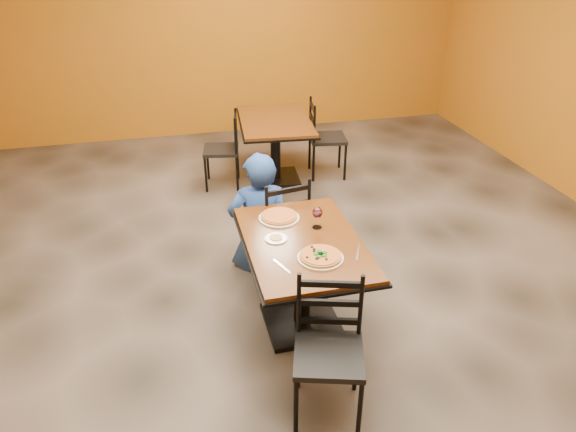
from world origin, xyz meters
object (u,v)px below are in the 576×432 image
object	(u,v)px
chair_main_far	(279,222)
plate_far	(279,218)
table_second	(275,136)
side_plate	(276,239)
chair_second_right	(328,139)
pizza_main	(321,256)
diner	(259,211)
table_main	(303,264)
plate_main	(320,258)
chair_second_left	(221,150)
chair_main_near	(329,356)
pizza_far	(279,216)
wine_glass	(317,217)

from	to	relation	value
chair_main_far	plate_far	xyz separation A→B (m)	(-0.10, -0.45, 0.30)
table_second	plate_far	xyz separation A→B (m)	(-0.48, -2.29, 0.20)
chair_main_far	side_plate	xyz separation A→B (m)	(-0.19, -0.74, 0.30)
chair_second_right	pizza_main	bearing A→B (deg)	170.05
table_second	diner	world-z (taller)	diner
table_main	plate_main	size ratio (longest dim) A/B	3.97
chair_second_left	chair_second_right	bearing A→B (deg)	100.01
side_plate	chair_second_right	bearing A→B (deg)	64.88
chair_main_near	chair_second_left	world-z (taller)	chair_main_near
table_second	chair_main_far	distance (m)	1.89
plate_main	pizza_far	distance (m)	0.62
chair_second_right	plate_main	distance (m)	3.08
chair_main_near	side_plate	xyz separation A→B (m)	(-0.11, 0.91, 0.30)
plate_far	side_plate	xyz separation A→B (m)	(-0.09, -0.29, 0.00)
chair_second_right	diner	bearing A→B (deg)	154.73
chair_main_far	chair_second_right	world-z (taller)	chair_second_right
table_second	side_plate	distance (m)	2.66
chair_main_near	chair_main_far	xyz separation A→B (m)	(0.08, 1.65, 0.00)
chair_second_left	wine_glass	distance (m)	2.56
chair_second_left	pizza_main	distance (m)	2.94
chair_second_left	chair_second_right	xyz separation A→B (m)	(1.28, 0.00, 0.03)
table_main	plate_far	world-z (taller)	plate_far
table_main	pizza_far	bearing A→B (deg)	104.28
table_main	chair_main_far	world-z (taller)	chair_main_far
plate_far	side_plate	bearing A→B (deg)	-107.09
table_second	wine_glass	xyz separation A→B (m)	(-0.25, -2.50, 0.28)
chair_main_near	diner	size ratio (longest dim) A/B	0.85
table_second	pizza_main	bearing A→B (deg)	-96.72
table_second	wine_glass	size ratio (longest dim) A/B	7.11
chair_second_right	wine_glass	world-z (taller)	wine_glass
chair_main_near	plate_main	xyz separation A→B (m)	(0.12, 0.60, 0.30)
chair_main_far	pizza_far	xyz separation A→B (m)	(-0.10, -0.45, 0.31)
plate_far	chair_second_right	bearing A→B (deg)	63.92
chair_second_right	plate_main	xyz separation A→B (m)	(-0.98, -2.90, 0.29)
diner	pizza_far	distance (m)	0.61
chair_second_left	chair_second_right	size ratio (longest dim) A/B	0.94
plate_far	pizza_far	world-z (taller)	pizza_far
side_plate	plate_far	bearing A→B (deg)	72.91
chair_main_near	wine_glass	bearing A→B (deg)	94.64
chair_main_far	chair_main_near	bearing A→B (deg)	77.02
chair_second_right	side_plate	bearing A→B (deg)	163.60
pizza_far	chair_second_left	bearing A→B (deg)	93.83
diner	wine_glass	distance (m)	0.87
table_second	wine_glass	world-z (taller)	wine_glass
pizza_main	wine_glass	world-z (taller)	wine_glass
table_second	plate_far	size ratio (longest dim) A/B	4.13
plate_main	pizza_far	xyz separation A→B (m)	(-0.14, 0.61, 0.02)
table_second	plate_main	size ratio (longest dim) A/B	4.13
plate_far	wine_glass	bearing A→B (deg)	-40.22
chair_main_far	plate_main	xyz separation A→B (m)	(0.04, -1.05, 0.30)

